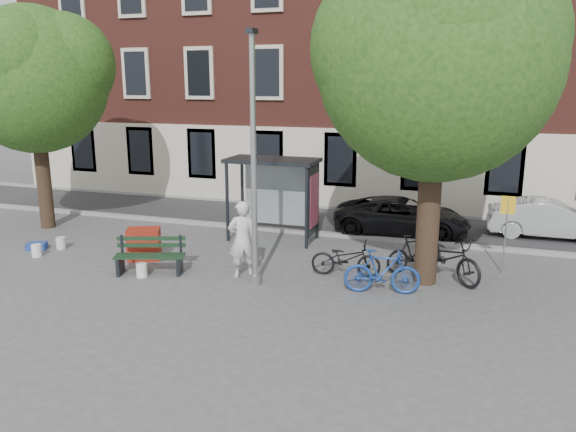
% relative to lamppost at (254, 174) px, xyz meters
% --- Properties ---
extents(ground, '(90.00, 90.00, 0.00)m').
position_rel_lamppost_xyz_m(ground, '(0.00, 0.00, -2.78)').
color(ground, '#4C4C4F').
rests_on(ground, ground).
extents(road, '(40.00, 4.00, 0.01)m').
position_rel_lamppost_xyz_m(road, '(0.00, 7.00, -2.78)').
color(road, '#28282B').
rests_on(road, ground).
extents(curb_near, '(40.00, 0.25, 0.12)m').
position_rel_lamppost_xyz_m(curb_near, '(0.00, 5.00, -2.72)').
color(curb_near, gray).
rests_on(curb_near, ground).
extents(curb_far, '(40.00, 0.25, 0.12)m').
position_rel_lamppost_xyz_m(curb_far, '(0.00, 9.00, -2.72)').
color(curb_far, gray).
rests_on(curb_far, ground).
extents(building_row, '(30.00, 8.00, 14.00)m').
position_rel_lamppost_xyz_m(building_row, '(0.00, 13.00, 4.22)').
color(building_row, brown).
rests_on(building_row, ground).
extents(lamppost, '(0.28, 0.35, 6.11)m').
position_rel_lamppost_xyz_m(lamppost, '(0.00, 0.00, 0.00)').
color(lamppost, '#9EA0A3').
rests_on(lamppost, ground).
extents(tree_right, '(5.76, 5.60, 8.20)m').
position_rel_lamppost_xyz_m(tree_right, '(4.01, 1.38, 2.83)').
color(tree_right, black).
rests_on(tree_right, ground).
extents(tree_left, '(5.18, 4.86, 7.40)m').
position_rel_lamppost_xyz_m(tree_left, '(-8.99, 2.88, 2.43)').
color(tree_left, black).
rests_on(tree_left, ground).
extents(bus_shelter, '(2.85, 1.45, 2.62)m').
position_rel_lamppost_xyz_m(bus_shelter, '(-0.61, 4.11, -0.87)').
color(bus_shelter, '#1E2328').
rests_on(bus_shelter, ground).
extents(painter, '(0.87, 0.82, 2.01)m').
position_rel_lamppost_xyz_m(painter, '(-0.53, 0.44, -1.78)').
color(painter, silver).
rests_on(painter, ground).
extents(bench, '(1.90, 1.15, 0.94)m').
position_rel_lamppost_xyz_m(bench, '(-2.94, -0.09, -2.35)').
color(bench, '#1E2328').
rests_on(bench, ground).
extents(bike_a, '(1.86, 0.82, 0.95)m').
position_rel_lamppost_xyz_m(bike_a, '(2.00, 1.33, -2.31)').
color(bike_a, black).
rests_on(bike_a, ground).
extents(bike_b, '(1.88, 0.85, 1.09)m').
position_rel_lamppost_xyz_m(bike_b, '(3.09, 0.39, -2.24)').
color(bike_b, navy).
rests_on(bike_b, ground).
extents(bike_c, '(2.21, 2.09, 1.18)m').
position_rel_lamppost_xyz_m(bike_c, '(4.50, 1.92, -2.19)').
color(bike_c, black).
rests_on(bike_c, ground).
extents(bike_d, '(1.60, 1.48, 1.02)m').
position_rel_lamppost_xyz_m(bike_d, '(3.64, 2.30, -2.27)').
color(bike_d, black).
rests_on(bike_d, ground).
extents(car_dark, '(4.51, 2.28, 1.22)m').
position_rel_lamppost_xyz_m(car_dark, '(2.81, 6.00, -2.17)').
color(car_dark, black).
rests_on(car_dark, ground).
extents(car_silver, '(3.78, 1.36, 1.24)m').
position_rel_lamppost_xyz_m(car_silver, '(7.38, 7.11, -2.16)').
color(car_silver, '#ABAFB3').
rests_on(car_silver, ground).
extents(red_stand, '(1.07, 0.92, 0.90)m').
position_rel_lamppost_xyz_m(red_stand, '(-3.77, 0.90, -2.33)').
color(red_stand, maroon).
rests_on(red_stand, ground).
extents(blue_crate, '(0.67, 0.59, 0.20)m').
position_rel_lamppost_xyz_m(blue_crate, '(-7.41, 0.69, -2.68)').
color(blue_crate, navy).
rests_on(blue_crate, ground).
extents(bucket_a, '(0.37, 0.37, 0.36)m').
position_rel_lamppost_xyz_m(bucket_a, '(-6.74, 0.98, -2.60)').
color(bucket_a, silver).
rests_on(bucket_a, ground).
extents(bucket_b, '(0.32, 0.32, 0.36)m').
position_rel_lamppost_xyz_m(bucket_b, '(-3.00, -0.43, -2.60)').
color(bucket_b, white).
rests_on(bucket_b, ground).
extents(bucket_c, '(0.37, 0.37, 0.36)m').
position_rel_lamppost_xyz_m(bucket_c, '(-6.87, 0.10, -2.60)').
color(bucket_c, white).
rests_on(bucket_c, ground).
extents(notice_sign, '(0.36, 0.05, 2.07)m').
position_rel_lamppost_xyz_m(notice_sign, '(5.88, 2.90, -1.25)').
color(notice_sign, '#9EA0A3').
rests_on(notice_sign, ground).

